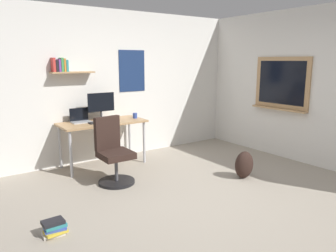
# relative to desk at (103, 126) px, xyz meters

# --- Properties ---
(ground_plane) EXTENTS (5.20, 5.20, 0.00)m
(ground_plane) POSITION_rel_desk_xyz_m (0.48, -2.05, -0.67)
(ground_plane) COLOR #9E9384
(ground_plane) RESTS_ON ground
(wall_back) EXTENTS (5.00, 0.30, 2.60)m
(wall_back) POSITION_rel_desk_xyz_m (0.47, 0.40, 0.63)
(wall_back) COLOR silver
(wall_back) RESTS_ON ground
(wall_right) EXTENTS (0.22, 5.00, 2.60)m
(wall_right) POSITION_rel_desk_xyz_m (2.92, -2.03, 0.63)
(wall_right) COLOR silver
(wall_right) RESTS_ON ground
(desk) EXTENTS (1.40, 0.64, 0.75)m
(desk) POSITION_rel_desk_xyz_m (0.00, 0.00, 0.00)
(desk) COLOR tan
(desk) RESTS_ON ground
(office_chair) EXTENTS (0.52, 0.52, 0.95)m
(office_chair) POSITION_rel_desk_xyz_m (-0.20, -0.81, -0.26)
(office_chair) COLOR black
(office_chair) RESTS_ON ground
(laptop) EXTENTS (0.31, 0.21, 0.23)m
(laptop) POSITION_rel_desk_xyz_m (-0.31, 0.15, 0.13)
(laptop) COLOR #ADAFB5
(laptop) RESTS_ON desk
(monitor_primary) EXTENTS (0.46, 0.17, 0.46)m
(monitor_primary) POSITION_rel_desk_xyz_m (0.03, 0.10, 0.35)
(monitor_primary) COLOR #38383D
(monitor_primary) RESTS_ON desk
(keyboard) EXTENTS (0.37, 0.13, 0.02)m
(keyboard) POSITION_rel_desk_xyz_m (-0.07, -0.08, 0.09)
(keyboard) COLOR black
(keyboard) RESTS_ON desk
(computer_mouse) EXTENTS (0.10, 0.06, 0.03)m
(computer_mouse) POSITION_rel_desk_xyz_m (0.21, -0.08, 0.09)
(computer_mouse) COLOR #262628
(computer_mouse) RESTS_ON desk
(coffee_mug) EXTENTS (0.08, 0.08, 0.09)m
(coffee_mug) POSITION_rel_desk_xyz_m (0.60, -0.03, 0.12)
(coffee_mug) COLOR #334CA5
(coffee_mug) RESTS_ON desk
(backpack) EXTENTS (0.32, 0.22, 0.41)m
(backpack) POSITION_rel_desk_xyz_m (1.47, -1.78, -0.47)
(backpack) COLOR black
(backpack) RESTS_ON ground
(book_stack_on_floor) EXTENTS (0.24, 0.19, 0.15)m
(book_stack_on_floor) POSITION_rel_desk_xyz_m (-1.35, -1.80, -0.59)
(book_stack_on_floor) COLOR silver
(book_stack_on_floor) RESTS_ON ground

